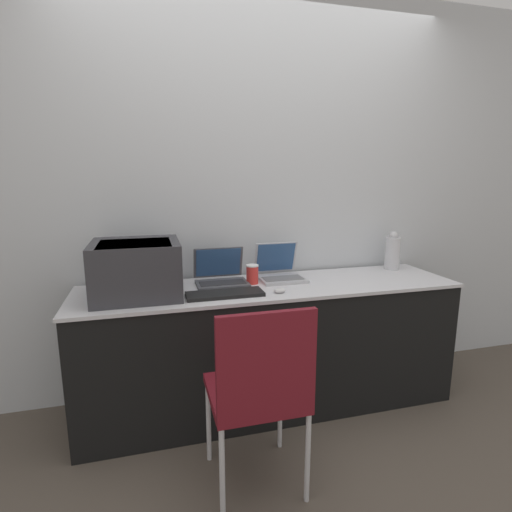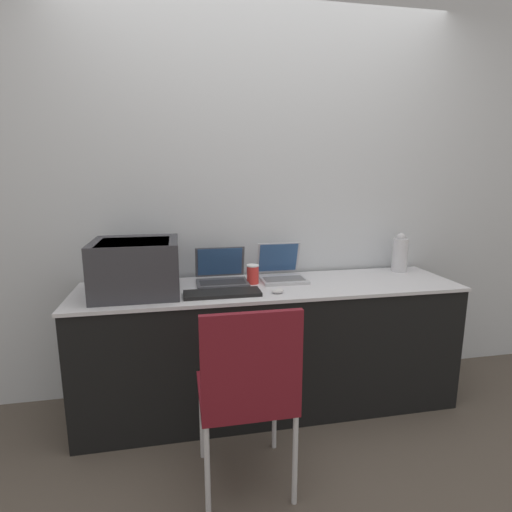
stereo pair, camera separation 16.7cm
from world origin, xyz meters
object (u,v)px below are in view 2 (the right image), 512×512
Objects in this scene: laptop_left at (222,275)px; metal_pitcher at (400,254)px; external_keyboard at (222,293)px; coffee_cup at (253,274)px; printer at (136,265)px; laptop_right at (281,271)px; chair at (247,385)px; mouse at (277,291)px.

laptop_left is 1.24m from metal_pitcher.
external_keyboard is 0.30m from coffee_cup.
printer reaches higher than laptop_left.
printer reaches higher than laptop_right.
laptop_left is (0.49, 0.13, -0.12)m from printer.
laptop_left is at bearing 84.48° from external_keyboard.
chair is at bearing -52.79° from printer.
printer is 0.52m from laptop_left.
external_keyboard is (-0.03, -0.26, -0.04)m from laptop_left.
laptop_right reaches higher than chair.
external_keyboard is 6.11× the size of mouse.
laptop_right is 0.86m from metal_pitcher.
metal_pitcher is (1.05, 0.11, 0.06)m from coffee_cup.
coffee_cup is (0.21, 0.21, 0.05)m from external_keyboard.
printer reaches higher than mouse.
printer is 1.73× the size of metal_pitcher.
chair is (0.02, -0.81, -0.30)m from laptop_left.
printer is at bearing -173.13° from coffee_cup.
metal_pitcher is at bearing 35.31° from chair.
printer is at bearing 127.21° from chair.
external_keyboard is 0.31m from mouse.
printer is 1.49× the size of laptop_left.
laptop_left reaches higher than mouse.
mouse is at bearing -5.43° from external_keyboard.
printer reaches higher than chair.
laptop_right is at bearing 33.20° from external_keyboard.
metal_pitcher is (1.73, 0.19, -0.04)m from printer.
laptop_left is 0.86m from chair.
chair reaches higher than coffee_cup.
external_keyboard is 3.66× the size of coffee_cup.
laptop_left is 0.26m from external_keyboard.
chair is at bearing -102.52° from coffee_cup.
chair is (-0.26, -0.52, -0.27)m from mouse.
external_keyboard is at bearing -165.93° from metal_pitcher.
mouse is 0.08× the size of chair.
metal_pitcher is at bearing 2.70° from laptop_left.
printer is 1.74m from metal_pitcher.
mouse is at bearing -109.18° from laptop_right.
chair is (-0.17, -0.75, -0.31)m from coffee_cup.
metal_pitcher is 1.54m from chair.
metal_pitcher is (0.96, 0.35, 0.11)m from mouse.
coffee_cup is (0.19, -0.05, 0.01)m from laptop_left.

